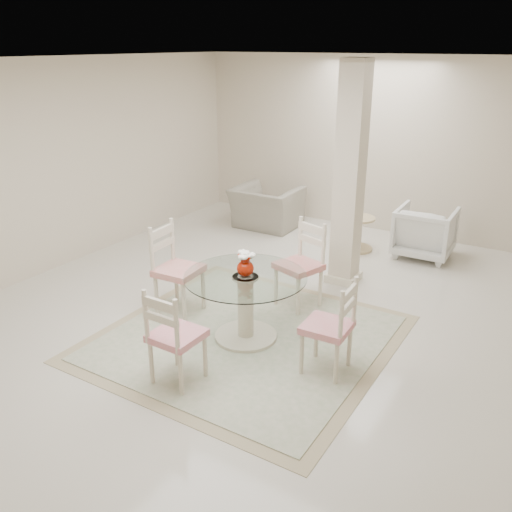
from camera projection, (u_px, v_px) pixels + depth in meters
The scene contains 13 objects.
ground at pixel (257, 310), 6.18m from camera, with size 7.00×7.00×0.00m, color beige.
room_shell at pixel (258, 148), 5.50m from camera, with size 6.02×7.02×2.71m.
column at pixel (350, 177), 6.47m from camera, with size 0.30×0.30×2.70m, color beige.
area_rug at pixel (246, 338), 5.60m from camera, with size 2.81×2.81×0.02m.
dining_table at pixel (246, 307), 5.47m from camera, with size 1.22×1.22×0.71m.
red_vase at pixel (245, 264), 5.29m from camera, with size 0.20×0.19×0.26m.
dining_chair_east at pixel (334, 321), 4.83m from camera, with size 0.43×0.43×1.02m.
dining_chair_north at pixel (303, 258), 6.13m from camera, with size 0.55×0.55×1.10m.
dining_chair_west at pixel (173, 262), 5.96m from camera, with size 0.48×0.48×1.14m.
dining_chair_south at pixel (171, 331), 4.66m from camera, with size 0.42×0.42×1.03m.
recliner_taupe at pixel (267, 207), 8.87m from camera, with size 1.03×0.90×0.67m, color gray.
armchair_white at pixel (425, 232), 7.64m from camera, with size 0.77×0.79×0.72m, color silver.
side_table at pixel (357, 235), 7.92m from camera, with size 0.48×0.48×0.50m.
Camera 1 is at (2.88, -4.71, 2.86)m, focal length 38.00 mm.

